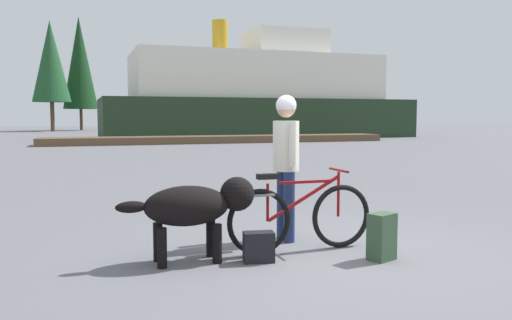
{
  "coord_description": "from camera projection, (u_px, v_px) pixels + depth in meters",
  "views": [
    {
      "loc": [
        -2.66,
        -5.16,
        1.53
      ],
      "look_at": [
        -0.28,
        1.75,
        0.91
      ],
      "focal_mm": 36.53,
      "sensor_mm": 36.0,
      "label": 1
    }
  ],
  "objects": [
    {
      "name": "dock_pier",
      "position": [
        221.0,
        139.0,
        29.99
      ],
      "size": [
        19.79,
        2.21,
        0.4
      ],
      "primitive_type": "cube",
      "color": "brown",
      "rests_on": "ground_plane"
    },
    {
      "name": "ground_plane",
      "position": [
        330.0,
        252.0,
        5.85
      ],
      "size": [
        160.0,
        160.0,
        0.0
      ],
      "primitive_type": "plane",
      "color": "slate"
    },
    {
      "name": "handbag_pannier",
      "position": [
        259.0,
        247.0,
        5.46
      ],
      "size": [
        0.35,
        0.23,
        0.32
      ],
      "primitive_type": "cube",
      "rotation": [
        0.0,
        0.0,
        -0.17
      ],
      "color": "black",
      "rests_on": "ground_plane"
    },
    {
      "name": "ferry_boat",
      "position": [
        256.0,
        98.0,
        38.38
      ],
      "size": [
        22.02,
        8.64,
        8.33
      ],
      "color": "#1E331E",
      "rests_on": "ground_plane"
    },
    {
      "name": "backpack",
      "position": [
        382.0,
        237.0,
        5.53
      ],
      "size": [
        0.33,
        0.29,
        0.5
      ],
      "primitive_type": "cube",
      "rotation": [
        0.0,
        0.0,
        0.38
      ],
      "color": "#334C33",
      "rests_on": "ground_plane"
    },
    {
      "name": "pine_tree_far_right",
      "position": [
        283.0,
        76.0,
        59.11
      ],
      "size": [
        3.16,
        3.16,
        10.08
      ],
      "color": "#4C331E",
      "rests_on": "ground_plane"
    },
    {
      "name": "bicycle",
      "position": [
        300.0,
        217.0,
        5.89
      ],
      "size": [
        1.75,
        0.44,
        0.92
      ],
      "color": "black",
      "rests_on": "ground_plane"
    },
    {
      "name": "person_cyclist",
      "position": [
        286.0,
        153.0,
        6.35
      ],
      "size": [
        0.32,
        0.53,
        1.79
      ],
      "color": "navy",
      "rests_on": "ground_plane"
    },
    {
      "name": "dog",
      "position": [
        196.0,
        206.0,
        5.45
      ],
      "size": [
        1.46,
        0.49,
        0.88
      ],
      "color": "black",
      "rests_on": "ground_plane"
    },
    {
      "name": "pine_tree_center",
      "position": [
        51.0,
        62.0,
        52.0
      ],
      "size": [
        3.75,
        3.75,
        11.05
      ],
      "color": "#4C331E",
      "rests_on": "ground_plane"
    },
    {
      "name": "pine_tree_mid_back",
      "position": [
        80.0,
        63.0,
        56.13
      ],
      "size": [
        3.65,
        3.65,
        12.22
      ],
      "color": "#4C331E",
      "rests_on": "ground_plane"
    }
  ]
}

